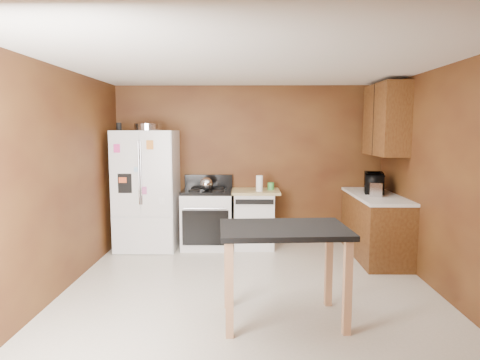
{
  "coord_description": "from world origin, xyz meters",
  "views": [
    {
      "loc": [
        -0.05,
        -4.54,
        1.81
      ],
      "look_at": [
        -0.12,
        0.85,
        1.18
      ],
      "focal_mm": 32.0,
      "sensor_mm": 36.0,
      "label": 1
    }
  ],
  "objects_px": {
    "dishwasher": "(254,218)",
    "refrigerator": "(147,190)",
    "pen_cup": "(119,127)",
    "microwave": "(374,184)",
    "roasting_pan": "(148,127)",
    "kettle": "(206,184)",
    "green_canister": "(271,186)",
    "toaster": "(376,189)",
    "paper_towel": "(259,183)",
    "gas_range": "(207,218)",
    "island": "(284,242)"
  },
  "relations": [
    {
      "from": "dishwasher",
      "to": "refrigerator",
      "type": "bearing_deg",
      "value": -177.01
    },
    {
      "from": "pen_cup",
      "to": "refrigerator",
      "type": "height_order",
      "value": "pen_cup"
    },
    {
      "from": "microwave",
      "to": "dishwasher",
      "type": "distance_m",
      "value": 1.86
    },
    {
      "from": "roasting_pan",
      "to": "kettle",
      "type": "xyz_separation_m",
      "value": [
        0.88,
        -0.07,
        -0.85
      ]
    },
    {
      "from": "green_canister",
      "to": "dishwasher",
      "type": "height_order",
      "value": "green_canister"
    },
    {
      "from": "green_canister",
      "to": "kettle",
      "type": "bearing_deg",
      "value": -170.36
    },
    {
      "from": "microwave",
      "to": "dishwasher",
      "type": "bearing_deg",
      "value": 93.08
    },
    {
      "from": "microwave",
      "to": "dishwasher",
      "type": "relative_size",
      "value": 0.54
    },
    {
      "from": "kettle",
      "to": "dishwasher",
      "type": "height_order",
      "value": "kettle"
    },
    {
      "from": "roasting_pan",
      "to": "kettle",
      "type": "height_order",
      "value": "roasting_pan"
    },
    {
      "from": "kettle",
      "to": "toaster",
      "type": "relative_size",
      "value": 0.75
    },
    {
      "from": "green_canister",
      "to": "dishwasher",
      "type": "xyz_separation_m",
      "value": [
        -0.26,
        -0.06,
        -0.49
      ]
    },
    {
      "from": "paper_towel",
      "to": "toaster",
      "type": "relative_size",
      "value": 0.9
    },
    {
      "from": "green_canister",
      "to": "refrigerator",
      "type": "distance_m",
      "value": 1.9
    },
    {
      "from": "paper_towel",
      "to": "microwave",
      "type": "xyz_separation_m",
      "value": [
        1.66,
        -0.18,
        0.02
      ]
    },
    {
      "from": "kettle",
      "to": "toaster",
      "type": "bearing_deg",
      "value": -11.76
    },
    {
      "from": "roasting_pan",
      "to": "paper_towel",
      "type": "xyz_separation_m",
      "value": [
        1.68,
        -0.08,
        -0.84
      ]
    },
    {
      "from": "pen_cup",
      "to": "toaster",
      "type": "distance_m",
      "value": 3.78
    },
    {
      "from": "green_canister",
      "to": "gas_range",
      "type": "height_order",
      "value": "gas_range"
    },
    {
      "from": "toaster",
      "to": "pen_cup",
      "type": "bearing_deg",
      "value": -169.4
    },
    {
      "from": "dishwasher",
      "to": "paper_towel",
      "type": "bearing_deg",
      "value": -57.91
    },
    {
      "from": "kettle",
      "to": "toaster",
      "type": "height_order",
      "value": "kettle"
    },
    {
      "from": "green_canister",
      "to": "roasting_pan",
      "type": "bearing_deg",
      "value": -177.08
    },
    {
      "from": "pen_cup",
      "to": "kettle",
      "type": "relative_size",
      "value": 0.58
    },
    {
      "from": "green_canister",
      "to": "dishwasher",
      "type": "bearing_deg",
      "value": -167.99
    },
    {
      "from": "green_canister",
      "to": "island",
      "type": "xyz_separation_m",
      "value": [
        -0.03,
        -2.63,
        -0.18
      ]
    },
    {
      "from": "refrigerator",
      "to": "toaster",
      "type": "bearing_deg",
      "value": -9.05
    },
    {
      "from": "paper_towel",
      "to": "gas_range",
      "type": "distance_m",
      "value": 0.97
    },
    {
      "from": "pen_cup",
      "to": "dishwasher",
      "type": "bearing_deg",
      "value": 6.49
    },
    {
      "from": "roasting_pan",
      "to": "paper_towel",
      "type": "bearing_deg",
      "value": -2.87
    },
    {
      "from": "refrigerator",
      "to": "island",
      "type": "distance_m",
      "value": 3.11
    },
    {
      "from": "refrigerator",
      "to": "gas_range",
      "type": "height_order",
      "value": "refrigerator"
    },
    {
      "from": "kettle",
      "to": "roasting_pan",
      "type": "bearing_deg",
      "value": 175.31
    },
    {
      "from": "roasting_pan",
      "to": "dishwasher",
      "type": "relative_size",
      "value": 0.46
    },
    {
      "from": "pen_cup",
      "to": "green_canister",
      "type": "xyz_separation_m",
      "value": [
        2.24,
        0.28,
        -0.91
      ]
    },
    {
      "from": "roasting_pan",
      "to": "gas_range",
      "type": "relative_size",
      "value": 0.37
    },
    {
      "from": "kettle",
      "to": "dishwasher",
      "type": "bearing_deg",
      "value": 8.78
    },
    {
      "from": "kettle",
      "to": "refrigerator",
      "type": "bearing_deg",
      "value": 178.31
    },
    {
      "from": "green_canister",
      "to": "toaster",
      "type": "relative_size",
      "value": 0.42
    },
    {
      "from": "paper_towel",
      "to": "kettle",
      "type": "bearing_deg",
      "value": 179.14
    },
    {
      "from": "roasting_pan",
      "to": "toaster",
      "type": "height_order",
      "value": "roasting_pan"
    },
    {
      "from": "kettle",
      "to": "green_canister",
      "type": "bearing_deg",
      "value": 9.64
    },
    {
      "from": "green_canister",
      "to": "microwave",
      "type": "relative_size",
      "value": 0.23
    },
    {
      "from": "microwave",
      "to": "gas_range",
      "type": "xyz_separation_m",
      "value": [
        -2.46,
        0.28,
        -0.57
      ]
    },
    {
      "from": "microwave",
      "to": "island",
      "type": "distance_m",
      "value": 2.74
    },
    {
      "from": "green_canister",
      "to": "dishwasher",
      "type": "distance_m",
      "value": 0.56
    },
    {
      "from": "paper_towel",
      "to": "island",
      "type": "bearing_deg",
      "value": -86.45
    },
    {
      "from": "kettle",
      "to": "paper_towel",
      "type": "height_order",
      "value": "paper_towel"
    },
    {
      "from": "pen_cup",
      "to": "refrigerator",
      "type": "xyz_separation_m",
      "value": [
        0.35,
        0.14,
        -0.96
      ]
    },
    {
      "from": "island",
      "to": "roasting_pan",
      "type": "bearing_deg",
      "value": 125.88
    }
  ]
}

